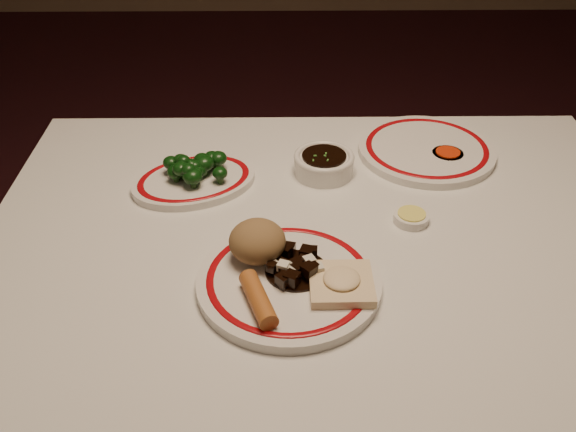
# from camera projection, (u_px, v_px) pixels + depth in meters

# --- Properties ---
(dining_table) EXTENTS (1.20, 0.90, 0.75)m
(dining_table) POSITION_uv_depth(u_px,v_px,m) (323.00, 276.00, 1.17)
(dining_table) COLOR silver
(dining_table) RESTS_ON ground
(main_plate) EXTENTS (0.32, 0.32, 0.02)m
(main_plate) POSITION_uv_depth(u_px,v_px,m) (289.00, 281.00, 1.00)
(main_plate) COLOR silver
(main_plate) RESTS_ON dining_table
(rice_mound) EXTENTS (0.09, 0.09, 0.07)m
(rice_mound) POSITION_uv_depth(u_px,v_px,m) (257.00, 241.00, 1.02)
(rice_mound) COLOR olive
(rice_mound) RESTS_ON main_plate
(spring_roll) EXTENTS (0.06, 0.11, 0.03)m
(spring_roll) POSITION_uv_depth(u_px,v_px,m) (258.00, 299.00, 0.94)
(spring_roll) COLOR #B5682C
(spring_roll) RESTS_ON main_plate
(fried_wonton) EXTENTS (0.10, 0.10, 0.03)m
(fried_wonton) POSITION_uv_depth(u_px,v_px,m) (341.00, 282.00, 0.98)
(fried_wonton) COLOR beige
(fried_wonton) RESTS_ON main_plate
(stirfry_heap) EXTENTS (0.10, 0.10, 0.03)m
(stirfry_heap) POSITION_uv_depth(u_px,v_px,m) (295.00, 267.00, 1.00)
(stirfry_heap) COLOR black
(stirfry_heap) RESTS_ON main_plate
(broccoli_plate) EXTENTS (0.29, 0.28, 0.02)m
(broccoli_plate) POSITION_uv_depth(u_px,v_px,m) (194.00, 181.00, 1.24)
(broccoli_plate) COLOR silver
(broccoli_plate) RESTS_ON dining_table
(broccoli_pile) EXTENTS (0.13, 0.10, 0.05)m
(broccoli_pile) POSITION_uv_depth(u_px,v_px,m) (194.00, 167.00, 1.23)
(broccoli_pile) COLOR #23471C
(broccoli_pile) RESTS_ON broccoli_plate
(soy_bowl) EXTENTS (0.12, 0.12, 0.04)m
(soy_bowl) POSITION_uv_depth(u_px,v_px,m) (324.00, 165.00, 1.27)
(soy_bowl) COLOR silver
(soy_bowl) RESTS_ON dining_table
(sweet_sour_dish) EXTENTS (0.06, 0.06, 0.02)m
(sweet_sour_dish) POSITION_uv_depth(u_px,v_px,m) (447.00, 156.00, 1.32)
(sweet_sour_dish) COLOR silver
(sweet_sour_dish) RESTS_ON dining_table
(mustard_dish) EXTENTS (0.06, 0.06, 0.02)m
(mustard_dish) POSITION_uv_depth(u_px,v_px,m) (411.00, 217.00, 1.15)
(mustard_dish) COLOR silver
(mustard_dish) RESTS_ON dining_table
(far_plate) EXTENTS (0.32, 0.32, 0.02)m
(far_plate) POSITION_uv_depth(u_px,v_px,m) (426.00, 150.00, 1.34)
(far_plate) COLOR silver
(far_plate) RESTS_ON dining_table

